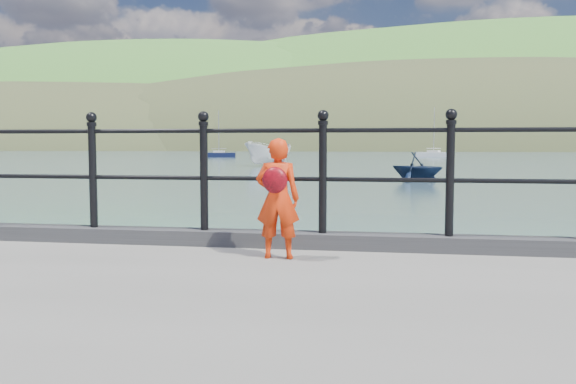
% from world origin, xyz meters
% --- Properties ---
extents(ground, '(600.00, 600.00, 0.00)m').
position_xyz_m(ground, '(0.00, 0.00, 0.00)').
color(ground, '#2D4251').
rests_on(ground, ground).
extents(kerb, '(60.00, 0.30, 0.15)m').
position_xyz_m(kerb, '(0.00, -0.15, 1.07)').
color(kerb, '#28282B').
rests_on(kerb, quay).
extents(railing, '(18.11, 0.11, 1.20)m').
position_xyz_m(railing, '(0.00, -0.15, 1.82)').
color(railing, black).
rests_on(railing, kerb).
extents(far_shore, '(830.00, 200.00, 156.00)m').
position_xyz_m(far_shore, '(38.34, 239.41, -22.57)').
color(far_shore, '#333A21').
rests_on(far_shore, ground).
extents(child, '(0.41, 0.33, 1.07)m').
position_xyz_m(child, '(0.27, -0.75, 1.54)').
color(child, red).
rests_on(child, quay).
extents(launch_white, '(4.70, 6.10, 2.23)m').
position_xyz_m(launch_white, '(-9.78, 47.83, 1.11)').
color(launch_white, silver).
rests_on(launch_white, ground).
extents(launch_navy, '(3.96, 3.84, 1.59)m').
position_xyz_m(launch_navy, '(2.53, 27.32, 0.80)').
color(launch_navy, black).
rests_on(launch_navy, ground).
extents(sailboat_left, '(5.09, 2.50, 7.11)m').
position_xyz_m(sailboat_left, '(-24.27, 81.58, 0.34)').
color(sailboat_left, black).
rests_on(sailboat_left, ground).
extents(sailboat_deep, '(5.33, 3.69, 7.80)m').
position_xyz_m(sailboat_deep, '(7.48, 91.10, 0.34)').
color(sailboat_deep, silver).
rests_on(sailboat_deep, ground).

